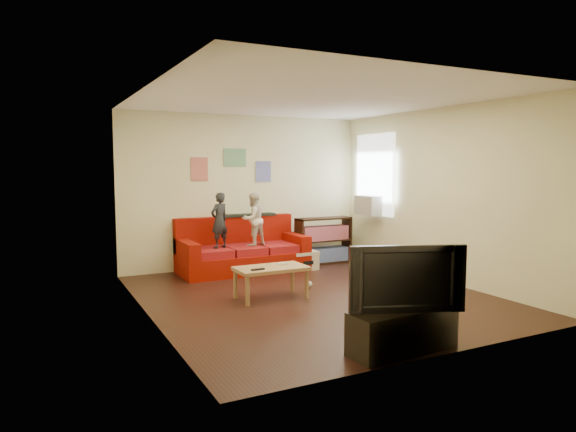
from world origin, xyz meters
name	(u,v)px	position (x,y,z in m)	size (l,w,h in m)	color
room_shell	(314,199)	(0.00, 0.00, 1.35)	(4.52, 5.02, 2.72)	#331911
sofa	(242,252)	(-0.25, 2.07, 0.32)	(2.16, 0.99, 0.95)	#901105
child_a	(219,220)	(-0.71, 1.90, 0.91)	(0.33, 0.22, 0.92)	#212429
child_b	(253,219)	(-0.11, 1.90, 0.90)	(0.44, 0.34, 0.90)	silver
coffee_table	(271,271)	(-0.58, 0.16, 0.37)	(0.97, 0.53, 0.44)	tan
remote	(258,269)	(-0.83, 0.04, 0.45)	(0.19, 0.05, 0.02)	black
game_controller	(283,264)	(-0.38, 0.21, 0.45)	(0.14, 0.04, 0.03)	white
bookshelf	(323,243)	(1.37, 2.04, 0.38)	(1.06, 0.32, 0.85)	black
window	(375,175)	(2.22, 1.65, 1.64)	(0.04, 1.08, 1.48)	white
ac_unit	(369,205)	(2.10, 1.65, 1.08)	(0.28, 0.55, 0.35)	#B7B2A3
artwork_left	(199,169)	(-0.85, 2.48, 1.75)	(0.30, 0.01, 0.40)	#D87266
artwork_center	(235,158)	(-0.20, 2.48, 1.95)	(0.42, 0.01, 0.32)	#72B27F
artwork_right	(263,172)	(0.35, 2.48, 1.70)	(0.30, 0.01, 0.38)	#727FCC
file_box	(304,260)	(0.75, 1.68, 0.16)	(0.47, 0.36, 0.32)	beige
tv_stand	(403,331)	(-0.29, -2.25, 0.21)	(1.12, 0.37, 0.42)	black
television	(404,277)	(-0.29, -2.25, 0.74)	(1.12, 0.15, 0.64)	black
tissue	(309,284)	(0.17, 0.45, 0.05)	(0.10, 0.10, 0.10)	beige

